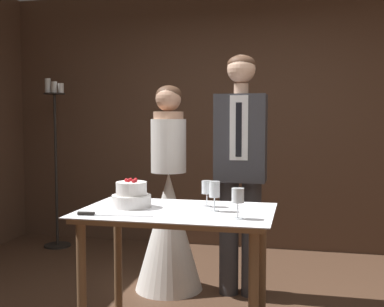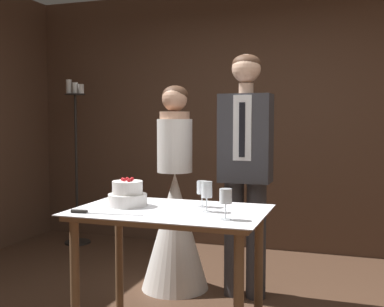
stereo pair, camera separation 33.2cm
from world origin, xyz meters
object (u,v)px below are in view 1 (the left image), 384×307
(bride, at_px, (169,215))
(candle_stand, at_px, (56,163))
(tiered_cake, at_px, (131,196))
(groom, at_px, (241,162))
(wine_glass_far, at_px, (238,197))
(cake_knife, at_px, (101,214))
(wine_glass_near, at_px, (207,189))
(cake_table, at_px, (177,228))
(wine_glass_middle, at_px, (214,190))

(bride, xyz_separation_m, candle_stand, (-1.52, 0.98, 0.31))
(tiered_cake, relative_size, groom, 0.13)
(wine_glass_far, height_order, groom, groom)
(cake_knife, distance_m, wine_glass_far, 0.79)
(wine_glass_far, distance_m, groom, 1.04)
(tiered_cake, height_order, cake_knife, tiered_cake)
(wine_glass_near, bearing_deg, cake_knife, -142.58)
(cake_table, distance_m, tiered_cake, 0.35)
(cake_knife, distance_m, wine_glass_near, 0.69)
(tiered_cake, height_order, wine_glass_near, tiered_cake)
(cake_table, relative_size, cake_knife, 2.67)
(wine_glass_middle, relative_size, groom, 0.10)
(cake_table, xyz_separation_m, wine_glass_far, (0.40, -0.18, 0.24))
(wine_glass_near, height_order, groom, groom)
(bride, height_order, groom, groom)
(cake_knife, height_order, wine_glass_far, wine_glass_far)
(bride, bearing_deg, cake_table, -71.37)
(wine_glass_middle, height_order, groom, groom)
(groom, xyz_separation_m, candle_stand, (-2.09, 0.98, -0.14))
(cake_knife, bearing_deg, wine_glass_far, -1.38)
(wine_glass_near, relative_size, groom, 0.09)
(cake_table, height_order, bride, bride)
(wine_glass_far, height_order, candle_stand, candle_stand)
(tiered_cake, relative_size, candle_stand, 0.14)
(wine_glass_near, bearing_deg, groom, 79.58)
(wine_glass_near, distance_m, groom, 0.72)
(cake_table, bearing_deg, tiered_cake, 175.06)
(cake_knife, xyz_separation_m, wine_glass_near, (0.54, 0.41, 0.11))
(wine_glass_middle, height_order, candle_stand, candle_stand)
(groom, bearing_deg, wine_glass_middle, -93.68)
(wine_glass_middle, bearing_deg, tiered_cake, 177.86)
(wine_glass_middle, bearing_deg, candle_stand, 138.12)
(cake_table, bearing_deg, bride, 108.63)
(cake_knife, bearing_deg, bride, 77.45)
(cake_table, bearing_deg, wine_glass_middle, 1.51)
(tiered_cake, bearing_deg, wine_glass_middle, -2.14)
(cake_table, height_order, wine_glass_far, wine_glass_far)
(wine_glass_far, bearing_deg, bride, 123.56)
(cake_knife, xyz_separation_m, candle_stand, (-1.42, 2.10, 0.08))
(groom, relative_size, candle_stand, 1.03)
(cake_table, distance_m, cake_knife, 0.48)
(tiered_cake, distance_m, wine_glass_middle, 0.54)
(bride, bearing_deg, cake_knife, -95.01)
(wine_glass_middle, bearing_deg, cake_table, -178.49)
(candle_stand, bearing_deg, groom, -25.18)
(cake_knife, relative_size, wine_glass_far, 2.56)
(cake_table, height_order, wine_glass_near, wine_glass_near)
(wine_glass_far, distance_m, bride, 1.28)
(wine_glass_middle, relative_size, wine_glass_far, 1.06)
(candle_stand, bearing_deg, cake_table, -45.44)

